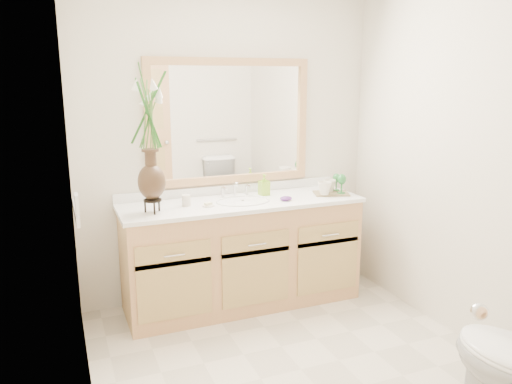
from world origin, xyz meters
name	(u,v)px	position (x,y,z in m)	size (l,w,h in m)	color
floor	(301,369)	(0.00, 0.00, 0.00)	(2.60, 2.60, 0.00)	beige
wall_back	(229,148)	(0.00, 1.30, 1.20)	(2.40, 0.02, 2.40)	silver
wall_front	(493,249)	(0.00, -1.30, 1.20)	(2.40, 0.02, 2.40)	silver
wall_left	(78,195)	(-1.20, 0.00, 1.20)	(0.02, 2.60, 2.40)	silver
wall_right	(471,163)	(1.20, 0.00, 1.20)	(0.02, 2.60, 2.40)	silver
vanity	(242,254)	(0.00, 1.01, 0.40)	(1.80, 0.55, 0.80)	tan
counter	(242,203)	(0.00, 1.01, 0.82)	(1.84, 0.57, 0.03)	white
sink	(243,208)	(0.00, 1.00, 0.78)	(0.38, 0.34, 0.23)	white
mirror	(230,122)	(0.00, 1.28, 1.41)	(1.32, 0.04, 0.97)	white
switch_plate	(77,204)	(-1.19, 0.76, 0.98)	(0.02, 0.12, 0.12)	white
door	(410,320)	(-0.30, -1.29, 1.00)	(0.80, 0.03, 2.00)	tan
flower_vase	(149,122)	(-0.69, 0.93, 1.45)	(0.22, 0.22, 0.91)	black
tumbler	(186,200)	(-0.43, 1.03, 0.87)	(0.06, 0.06, 0.08)	beige
soap_dish	(208,205)	(-0.29, 0.95, 0.84)	(0.09, 0.09, 0.03)	beige
soap_bottle	(264,186)	(0.23, 1.13, 0.91)	(0.07, 0.07, 0.15)	#90C82F
purple_dish	(286,198)	(0.31, 0.90, 0.85)	(0.09, 0.08, 0.03)	#4D2268
tray	(331,193)	(0.74, 0.95, 0.84)	(0.27, 0.18, 0.01)	brown
mug_left	(325,188)	(0.65, 0.91, 0.90)	(0.11, 0.10, 0.11)	beige
mug_right	(329,185)	(0.74, 0.99, 0.90)	(0.10, 0.10, 0.10)	beige
goblet_front	(342,180)	(0.80, 0.90, 0.95)	(0.07, 0.07, 0.15)	#277733
goblet_back	(336,179)	(0.82, 1.01, 0.94)	(0.06, 0.06, 0.14)	#277733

